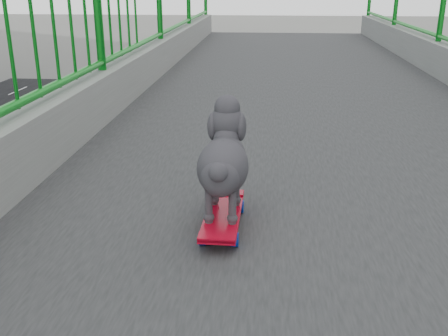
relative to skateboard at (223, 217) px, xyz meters
name	(u,v)px	position (x,y,z in m)	size (l,w,h in m)	color
skateboard	(223,217)	(0.00, 0.00, 0.00)	(0.14, 0.45, 0.06)	red
poodle	(223,160)	(0.00, 0.02, 0.22)	(0.19, 0.45, 0.37)	#302C32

